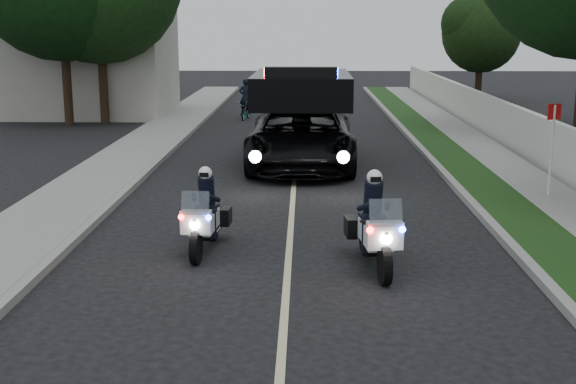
# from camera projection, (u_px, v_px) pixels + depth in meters

# --- Properties ---
(ground) EXTENTS (120.00, 120.00, 0.00)m
(ground) POSITION_uv_depth(u_px,v_px,m) (282.00, 355.00, 9.53)
(ground) COLOR black
(ground) RESTS_ON ground
(curb_right) EXTENTS (0.20, 60.00, 0.15)m
(curb_right) POSITION_uv_depth(u_px,v_px,m) (455.00, 185.00, 19.18)
(curb_right) COLOR gray
(curb_right) RESTS_ON ground
(grass_verge) EXTENTS (1.20, 60.00, 0.16)m
(grass_verge) POSITION_uv_depth(u_px,v_px,m) (483.00, 185.00, 19.16)
(grass_verge) COLOR #193814
(grass_verge) RESTS_ON ground
(sidewalk_right) EXTENTS (1.40, 60.00, 0.16)m
(sidewalk_right) POSITION_uv_depth(u_px,v_px,m) (534.00, 186.00, 19.14)
(sidewalk_right) COLOR gray
(sidewalk_right) RESTS_ON ground
(property_wall) EXTENTS (0.22, 60.00, 1.50)m
(property_wall) POSITION_uv_depth(u_px,v_px,m) (576.00, 160.00, 18.97)
(property_wall) COLOR beige
(property_wall) RESTS_ON ground
(curb_left) EXTENTS (0.20, 60.00, 0.15)m
(curb_left) POSITION_uv_depth(u_px,v_px,m) (134.00, 184.00, 19.36)
(curb_left) COLOR gray
(curb_left) RESTS_ON ground
(sidewalk_left) EXTENTS (2.00, 60.00, 0.16)m
(sidewalk_left) POSITION_uv_depth(u_px,v_px,m) (91.00, 184.00, 19.39)
(sidewalk_left) COLOR gray
(sidewalk_left) RESTS_ON ground
(building_far) EXTENTS (8.00, 6.00, 7.00)m
(building_far) POSITION_uv_depth(u_px,v_px,m) (80.00, 37.00, 34.37)
(building_far) COLOR #A8A396
(building_far) RESTS_ON ground
(lane_marking) EXTENTS (0.12, 50.00, 0.01)m
(lane_marking) POSITION_uv_depth(u_px,v_px,m) (294.00, 187.00, 19.29)
(lane_marking) COLOR #BFB78C
(lane_marking) RESTS_ON ground
(police_moto_left) EXTENTS (0.78, 1.88, 1.56)m
(police_moto_left) POSITION_uv_depth(u_px,v_px,m) (206.00, 251.00, 13.88)
(police_moto_left) COLOR silver
(police_moto_left) RESTS_ON ground
(police_moto_right) EXTENTS (0.91, 2.05, 1.69)m
(police_moto_right) POSITION_uv_depth(u_px,v_px,m) (374.00, 268.00, 12.92)
(police_moto_right) COLOR silver
(police_moto_right) RESTS_ON ground
(police_suv) EXTENTS (3.06, 6.53, 3.16)m
(police_suv) POSITION_uv_depth(u_px,v_px,m) (301.00, 166.00, 22.21)
(police_suv) COLOR black
(police_suv) RESTS_ON ground
(bicycle) EXTENTS (0.74, 1.61, 0.81)m
(bicycle) POSITION_uv_depth(u_px,v_px,m) (246.00, 119.00, 33.20)
(bicycle) COLOR black
(bicycle) RESTS_ON ground
(cyclist) EXTENTS (0.59, 0.42, 1.56)m
(cyclist) POSITION_uv_depth(u_px,v_px,m) (246.00, 119.00, 33.20)
(cyclist) COLOR black
(cyclist) RESTS_ON ground
(sign_post) EXTENTS (0.48, 0.48, 2.38)m
(sign_post) POSITION_uv_depth(u_px,v_px,m) (548.00, 202.00, 17.76)
(sign_post) COLOR red
(sign_post) RESTS_ON ground
(tree_right_e) EXTENTS (4.22, 4.22, 7.01)m
(tree_right_e) POSITION_uv_depth(u_px,v_px,m) (477.00, 101.00, 41.24)
(tree_right_e) COLOR black
(tree_right_e) RESTS_ON ground
(tree_left_near) EXTENTS (7.84, 7.84, 11.44)m
(tree_left_near) POSITION_uv_depth(u_px,v_px,m) (105.00, 124.00, 31.77)
(tree_left_near) COLOR #163712
(tree_left_near) RESTS_ON ground
(tree_left_far) EXTENTS (8.93, 8.93, 12.04)m
(tree_left_far) POSITION_uv_depth(u_px,v_px,m) (70.00, 125.00, 31.21)
(tree_left_far) COLOR black
(tree_left_far) RESTS_ON ground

